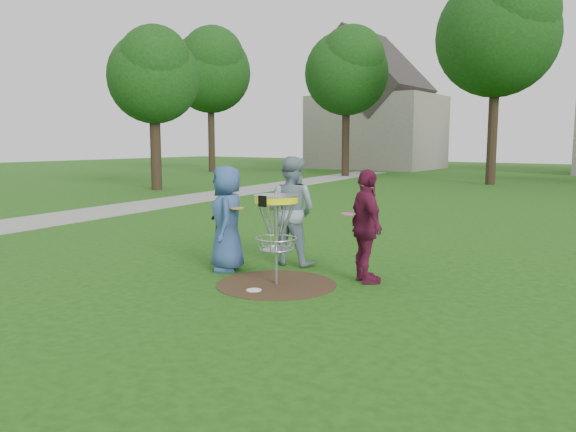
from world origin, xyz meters
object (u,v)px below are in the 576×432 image
Objects in this scene: player_blue at (227,219)px; player_grey at (291,211)px; player_black at (222,223)px; disc_golf_basket at (276,217)px; player_maroon at (367,226)px.

player_blue is 0.93× the size of player_grey.
player_grey is (0.81, 0.87, 0.18)m from player_black.
player_grey is 1.43m from disc_golf_basket.
disc_golf_basket is (-1.03, -0.89, 0.16)m from player_maroon.
player_black is 0.80× the size of player_grey.
player_grey is at bearing 99.05° from player_black.
disc_golf_basket is at bearing 36.88° from player_blue.
disc_golf_basket is (1.21, -0.27, 0.15)m from player_blue.
player_blue is at bearing 51.80° from player_grey.
player_grey is 1.09× the size of player_maroon.
player_blue is 2.32m from player_maroon.
player_grey reaches higher than player_black.
player_blue is 1.16m from player_grey.
player_black is 2.52m from player_maroon.
player_blue is 1.25× the size of disc_golf_basket.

